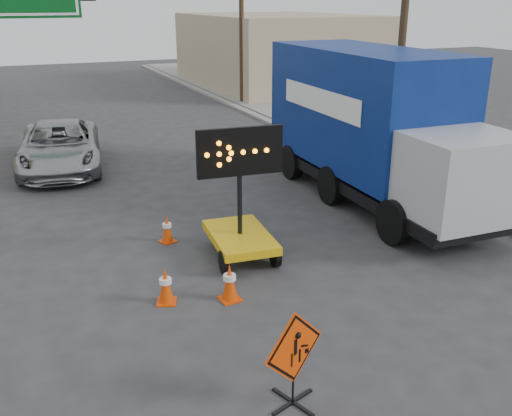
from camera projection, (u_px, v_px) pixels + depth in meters
ground at (352, 394)px, 8.59m from camera, size 100.00×100.00×0.00m
curb_right at (305, 137)px, 24.17m from camera, size 0.40×60.00×0.12m
sidewalk_right at (351, 132)px, 25.02m from camera, size 4.00×60.00×0.15m
building_right_far at (277, 50)px, 38.47m from camera, size 10.00×14.00×4.60m
utility_pole_near at (403, 28)px, 18.57m from camera, size 1.80×0.26×9.00m
utility_pole_far at (241, 16)px, 30.61m from camera, size 1.80×0.26×9.00m
construction_sign at (294, 356)px, 8.11m from camera, size 1.10×0.79×1.53m
arrow_board at (240, 229)px, 12.94m from camera, size 1.92×2.24×3.03m
pickup_truck at (60, 146)px, 19.67m from camera, size 3.38×6.04×1.59m
box_truck at (373, 134)px, 16.32m from camera, size 3.10×9.08×4.28m
cone_a at (230, 282)px, 11.14m from camera, size 0.42×0.42×0.78m
cone_b at (166, 285)px, 11.04m from camera, size 0.48×0.48×0.74m
cone_c at (167, 229)px, 13.84m from camera, size 0.43×0.43×0.68m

